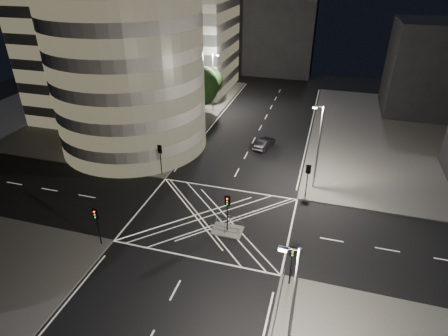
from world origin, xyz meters
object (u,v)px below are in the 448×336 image
(central_island, at_px, (227,230))
(sedan, at_px, (264,143))
(traffic_signal_nr, at_px, (292,258))
(street_lamp_right_far, at_px, (318,145))
(traffic_signal_nl, at_px, (97,220))
(traffic_signal_island, at_px, (227,207))
(traffic_signal_fr, at_px, (308,175))
(street_lamp_left_far, at_px, (213,80))
(street_lamp_right_near, at_px, (291,308))
(traffic_signal_fl, at_px, (160,154))
(street_lamp_left_near, at_px, (171,118))

(central_island, distance_m, sedan, 19.48)
(central_island, relative_size, traffic_signal_nr, 0.75)
(sedan, bearing_deg, street_lamp_right_far, 144.42)
(traffic_signal_nl, distance_m, sedan, 27.10)
(traffic_signal_nl, xyz_separation_m, traffic_signal_island, (10.80, 5.30, 0.00))
(traffic_signal_island, bearing_deg, traffic_signal_fr, 50.67)
(central_island, xyz_separation_m, street_lamp_left_far, (-11.44, 31.50, 5.47))
(street_lamp_right_near, bearing_deg, central_island, 120.75)
(traffic_signal_island, relative_size, sedan, 0.91)
(street_lamp_left_far, relative_size, street_lamp_right_far, 1.00)
(traffic_signal_nr, relative_size, traffic_signal_island, 1.00)
(traffic_signal_fl, height_order, sedan, traffic_signal_fl)
(traffic_signal_island, height_order, street_lamp_right_far, street_lamp_right_far)
(traffic_signal_nl, xyz_separation_m, traffic_signal_nr, (17.60, 0.00, 0.00))
(traffic_signal_nl, distance_m, traffic_signal_island, 12.03)
(street_lamp_left_near, distance_m, street_lamp_right_far, 19.11)
(traffic_signal_nr, height_order, traffic_signal_island, same)
(traffic_signal_nr, bearing_deg, central_island, 142.07)
(traffic_signal_fl, distance_m, traffic_signal_nl, 13.60)
(traffic_signal_nl, bearing_deg, sedan, 66.50)
(traffic_signal_nr, distance_m, sedan, 25.79)
(traffic_signal_fr, bearing_deg, traffic_signal_nl, -142.31)
(traffic_signal_nr, bearing_deg, street_lamp_left_near, 134.13)
(traffic_signal_fr, relative_size, street_lamp_left_near, 0.40)
(traffic_signal_nr, relative_size, street_lamp_left_far, 0.40)
(traffic_signal_nl, distance_m, street_lamp_right_near, 19.78)
(central_island, bearing_deg, traffic_signal_nl, -153.86)
(traffic_signal_nl, bearing_deg, street_lamp_left_near, 91.94)
(central_island, bearing_deg, street_lamp_right_far, 54.70)
(street_lamp_right_far, distance_m, sedan, 12.62)
(traffic_signal_nl, height_order, traffic_signal_nr, same)
(central_island, bearing_deg, street_lamp_right_near, -59.25)
(traffic_signal_island, bearing_deg, sedan, 90.08)
(central_island, relative_size, sedan, 0.68)
(traffic_signal_nr, distance_m, street_lamp_right_near, 7.69)
(traffic_signal_island, relative_size, street_lamp_right_far, 0.40)
(traffic_signal_island, relative_size, street_lamp_left_near, 0.40)
(traffic_signal_nl, xyz_separation_m, traffic_signal_fr, (17.60, 13.60, 0.00))
(street_lamp_left_far, bearing_deg, traffic_signal_nr, -63.64)
(traffic_signal_fl, bearing_deg, traffic_signal_island, -37.54)
(street_lamp_right_near, relative_size, sedan, 2.27)
(traffic_signal_nl, xyz_separation_m, sedan, (10.77, 24.77, -2.19))
(traffic_signal_island, height_order, street_lamp_left_far, street_lamp_left_far)
(traffic_signal_nr, distance_m, street_lamp_left_far, 41.15)
(street_lamp_left_far, bearing_deg, traffic_signal_nl, -89.01)
(traffic_signal_fl, height_order, traffic_signal_island, same)
(sedan, bearing_deg, street_lamp_left_near, 42.27)
(traffic_signal_nr, relative_size, street_lamp_right_far, 0.40)
(central_island, height_order, street_lamp_left_near, street_lamp_left_near)
(central_island, xyz_separation_m, traffic_signal_nl, (-10.80, -5.30, 2.84))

